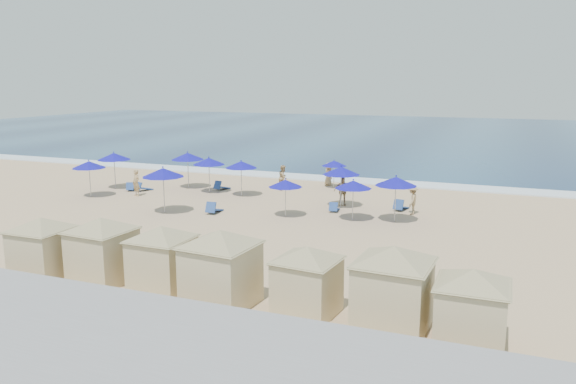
% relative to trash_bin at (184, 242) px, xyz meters
% --- Properties ---
extents(ground, '(160.00, 160.00, 0.00)m').
position_rel_trash_bin_xyz_m(ground, '(-0.22, 4.61, -0.36)').
color(ground, tan).
rests_on(ground, ground).
extents(ocean, '(160.00, 80.00, 0.06)m').
position_rel_trash_bin_xyz_m(ocean, '(-0.22, 59.61, -0.33)').
color(ocean, navy).
rests_on(ocean, ground).
extents(surf_line, '(160.00, 2.50, 0.08)m').
position_rel_trash_bin_xyz_m(surf_line, '(-0.22, 20.11, -0.32)').
color(surf_line, white).
rests_on(surf_line, ground).
extents(seawall, '(160.00, 6.10, 1.22)m').
position_rel_trash_bin_xyz_m(seawall, '(-0.22, -8.88, 0.29)').
color(seawall, gray).
rests_on(seawall, ground).
extents(trash_bin, '(0.82, 0.82, 0.72)m').
position_rel_trash_bin_xyz_m(trash_bin, '(0.00, 0.00, 0.00)').
color(trash_bin, black).
rests_on(trash_bin, ground).
extents(cabana_0, '(4.20, 4.20, 2.63)m').
position_rel_trash_bin_xyz_m(cabana_0, '(-3.09, -5.11, 1.15)').
color(cabana_0, beige).
rests_on(cabana_0, ground).
extents(cabana_1, '(4.38, 4.38, 2.75)m').
position_rel_trash_bin_xyz_m(cabana_1, '(-0.66, -4.60, 1.22)').
color(cabana_1, beige).
rests_on(cabana_1, ground).
extents(cabana_2, '(4.22, 4.22, 2.65)m').
position_rel_trash_bin_xyz_m(cabana_2, '(1.93, -4.49, 1.15)').
color(cabana_2, beige).
rests_on(cabana_2, ground).
extents(cabana_3, '(4.62, 4.62, 2.91)m').
position_rel_trash_bin_xyz_m(cabana_3, '(4.61, -4.96, 1.31)').
color(cabana_3, beige).
rests_on(cabana_3, ground).
extents(cabana_4, '(4.01, 4.01, 2.53)m').
position_rel_trash_bin_xyz_m(cabana_4, '(7.58, -4.60, 1.09)').
color(cabana_4, beige).
rests_on(cabana_4, ground).
extents(cabana_5, '(4.64, 4.64, 2.92)m').
position_rel_trash_bin_xyz_m(cabana_5, '(10.38, -4.67, 1.31)').
color(cabana_5, beige).
rests_on(cabana_5, ground).
extents(cabana_6, '(4.14, 4.14, 2.60)m').
position_rel_trash_bin_xyz_m(cabana_6, '(12.71, -5.09, 1.13)').
color(cabana_6, beige).
rests_on(cabana_6, ground).
extents(umbrella_0, '(2.31, 2.31, 2.63)m').
position_rel_trash_bin_xyz_m(umbrella_0, '(-12.53, 10.91, 1.92)').
color(umbrella_0, '#A5A8AD').
rests_on(umbrella_0, ground).
extents(umbrella_1, '(2.17, 2.17, 2.47)m').
position_rel_trash_bin_xyz_m(umbrella_1, '(-12.11, 7.89, 1.78)').
color(umbrella_1, '#A5A8AD').
rests_on(umbrella_1, ground).
extents(umbrella_2, '(2.31, 2.31, 2.63)m').
position_rel_trash_bin_xyz_m(umbrella_2, '(-7.76, 12.94, 1.92)').
color(umbrella_2, '#A5A8AD').
rests_on(umbrella_2, ground).
extents(umbrella_3, '(2.40, 2.40, 2.73)m').
position_rel_trash_bin_xyz_m(umbrella_3, '(-4.96, 5.80, 2.01)').
color(umbrella_3, '#A5A8AD').
rests_on(umbrella_3, ground).
extents(umbrella_4, '(2.19, 2.19, 2.49)m').
position_rel_trash_bin_xyz_m(umbrella_4, '(-5.54, 12.04, 1.80)').
color(umbrella_4, '#A5A8AD').
rests_on(umbrella_4, ground).
extents(umbrella_5, '(2.13, 2.13, 2.42)m').
position_rel_trash_bin_xyz_m(umbrella_5, '(-3.00, 11.83, 1.74)').
color(umbrella_5, '#A5A8AD').
rests_on(umbrella_5, ground).
extents(umbrella_6, '(2.26, 2.26, 2.57)m').
position_rel_trash_bin_xyz_m(umbrella_6, '(4.07, 11.06, 1.87)').
color(umbrella_6, '#A5A8AD').
rests_on(umbrella_6, ground).
extents(umbrella_7, '(1.93, 1.93, 2.19)m').
position_rel_trash_bin_xyz_m(umbrella_7, '(1.88, 7.57, 1.54)').
color(umbrella_7, '#A5A8AD').
rests_on(umbrella_7, ground).
extents(umbrella_8, '(1.80, 1.80, 2.05)m').
position_rel_trash_bin_xyz_m(umbrella_8, '(1.85, 16.81, 1.41)').
color(umbrella_8, '#A5A8AD').
rests_on(umbrella_8, ground).
extents(umbrella_9, '(2.03, 2.03, 2.31)m').
position_rel_trash_bin_xyz_m(umbrella_9, '(5.61, 8.15, 1.64)').
color(umbrella_9, '#A5A8AD').
rests_on(umbrella_9, ground).
extents(umbrella_10, '(2.26, 2.26, 2.57)m').
position_rel_trash_bin_xyz_m(umbrella_10, '(7.82, 8.68, 1.87)').
color(umbrella_10, '#A5A8AD').
rests_on(umbrella_10, ground).
extents(beach_chair_0, '(0.94, 1.26, 0.63)m').
position_rel_trash_bin_xyz_m(beach_chair_0, '(-10.96, 10.60, -0.14)').
color(beach_chair_0, '#26478C').
rests_on(beach_chair_0, ground).
extents(beach_chair_1, '(0.91, 1.31, 0.66)m').
position_rel_trash_bin_xyz_m(beach_chair_1, '(-10.15, 10.81, -0.13)').
color(beach_chair_1, '#26478C').
rests_on(beach_chair_1, ground).
extents(beach_chair_2, '(0.84, 1.35, 0.69)m').
position_rel_trash_bin_xyz_m(beach_chair_2, '(-5.29, 13.17, -0.12)').
color(beach_chair_2, '#26478C').
rests_on(beach_chair_2, ground).
extents(beach_chair_3, '(0.68, 1.37, 0.73)m').
position_rel_trash_bin_xyz_m(beach_chair_3, '(-2.29, 6.78, -0.11)').
color(beach_chair_3, '#26478C').
rests_on(beach_chair_3, ground).
extents(beach_chair_4, '(0.64, 1.17, 0.61)m').
position_rel_trash_bin_xyz_m(beach_chair_4, '(4.06, 9.76, -0.15)').
color(beach_chair_4, '#26478C').
rests_on(beach_chair_4, ground).
extents(beach_chair_5, '(0.80, 1.39, 0.72)m').
position_rel_trash_bin_xyz_m(beach_chair_5, '(7.60, 11.52, -0.11)').
color(beach_chair_5, '#26478C').
rests_on(beach_chair_5, ground).
extents(beachgoer_0, '(0.75, 0.63, 1.76)m').
position_rel_trash_bin_xyz_m(beachgoer_0, '(-9.48, 9.25, 0.52)').
color(beachgoer_0, tan).
rests_on(beachgoer_0, ground).
extents(beachgoer_1, '(0.72, 0.89, 1.74)m').
position_rel_trash_bin_xyz_m(beachgoer_1, '(-1.24, 14.84, 0.51)').
color(beachgoer_1, tan).
rests_on(beachgoer_1, ground).
extents(beachgoer_2, '(1.12, 0.78, 1.77)m').
position_rel_trash_bin_xyz_m(beachgoer_2, '(4.01, 11.57, 0.53)').
color(beachgoer_2, tan).
rests_on(beachgoer_2, ground).
extents(beachgoer_3, '(0.63, 1.09, 1.68)m').
position_rel_trash_bin_xyz_m(beachgoer_3, '(8.39, 10.78, 0.48)').
color(beachgoer_3, tan).
rests_on(beachgoer_3, ground).
extents(beachgoer_4, '(0.93, 0.97, 1.67)m').
position_rel_trash_bin_xyz_m(beachgoer_4, '(1.17, 17.61, 0.48)').
color(beachgoer_4, tan).
rests_on(beachgoer_4, ground).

